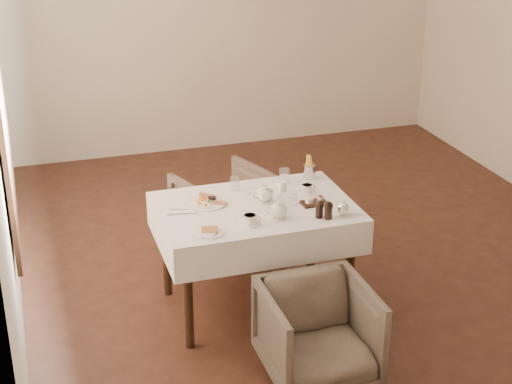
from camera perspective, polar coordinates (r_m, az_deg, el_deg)
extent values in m
plane|color=black|center=(6.25, 4.28, -3.95)|extent=(5.00, 5.00, 0.00)
plane|color=beige|center=(8.05, -2.10, 13.25)|extent=(4.50, 0.00, 4.50)
cube|color=black|center=(5.12, -0.05, -1.37)|extent=(1.20, 0.80, 0.04)
cube|color=white|center=(5.15, -0.05, -2.21)|extent=(1.28, 0.88, 0.23)
cylinder|color=black|center=(5.46, -6.56, -4.18)|extent=(0.06, 0.06, 0.70)
cylinder|color=black|center=(5.73, 4.09, -2.69)|extent=(0.06, 0.06, 0.70)
cylinder|color=black|center=(4.88, -4.95, -7.72)|extent=(0.06, 0.06, 0.70)
cylinder|color=black|center=(5.18, 6.84, -5.83)|extent=(0.06, 0.06, 0.70)
imported|color=#4B4237|center=(4.66, 4.54, -10.18)|extent=(0.62, 0.64, 0.58)
imported|color=#4B4237|center=(6.11, -2.16, -1.34)|extent=(0.86, 0.87, 0.62)
cylinder|color=white|center=(5.14, -3.71, -0.79)|extent=(0.28, 0.28, 0.01)
ellipsoid|color=orange|center=(5.17, -3.94, -0.47)|extent=(0.07, 0.06, 0.02)
cylinder|color=brown|center=(5.22, -3.62, -0.23)|extent=(0.09, 0.09, 0.03)
cylinder|color=black|center=(5.18, -3.22, -0.44)|extent=(0.05, 0.05, 0.02)
cube|color=#9D3524|center=(5.11, -2.77, -0.79)|extent=(0.09, 0.05, 0.01)
ellipsoid|color=#264C19|center=(5.14, -3.32, -0.66)|extent=(0.06, 0.05, 0.02)
cylinder|color=white|center=(4.74, -3.49, -2.97)|extent=(0.19, 0.19, 0.01)
cube|color=brown|center=(4.75, -3.40, -2.77)|extent=(0.11, 0.11, 0.01)
cube|color=white|center=(4.71, -3.81, -3.07)|extent=(0.16, 0.15, 0.02)
cylinder|color=white|center=(5.31, 1.90, 0.43)|extent=(0.07, 0.07, 0.07)
cylinder|color=white|center=(4.85, -0.45, -2.32)|extent=(0.13, 0.13, 0.01)
cylinder|color=white|center=(4.84, -0.45, -1.98)|extent=(0.10, 0.10, 0.06)
cylinder|color=#986444|center=(4.83, -0.45, -1.70)|extent=(0.07, 0.07, 0.00)
cylinder|color=white|center=(5.31, 3.72, -0.02)|extent=(0.12, 0.12, 0.01)
cylinder|color=white|center=(5.30, 3.73, 0.27)|extent=(0.08, 0.08, 0.05)
cylinder|color=#986444|center=(5.29, 3.74, 0.50)|extent=(0.07, 0.07, 0.00)
cylinder|color=silver|center=(5.34, -1.55, 0.66)|extent=(0.08, 0.08, 0.09)
cylinder|color=silver|center=(5.11, 2.69, -0.40)|extent=(0.09, 0.09, 0.09)
cylinder|color=silver|center=(5.44, 2.07, 1.16)|extent=(0.09, 0.09, 0.10)
cube|color=black|center=(5.14, 4.26, -0.80)|extent=(0.17, 0.11, 0.01)
cylinder|color=white|center=(5.12, 3.88, -0.64)|extent=(0.05, 0.05, 0.03)
cylinder|color=maroon|center=(5.15, 4.71, -0.48)|extent=(0.04, 0.04, 0.03)
cylinder|color=silver|center=(5.53, 3.90, 1.48)|extent=(0.08, 0.08, 0.10)
cube|color=silver|center=(5.07, -5.32, -1.27)|extent=(0.18, 0.07, 0.00)
cube|color=silver|center=(5.00, -5.39, -1.61)|extent=(0.20, 0.05, 0.00)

